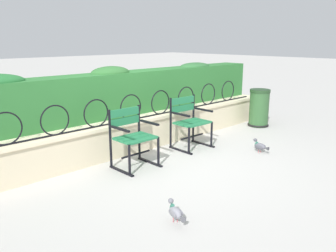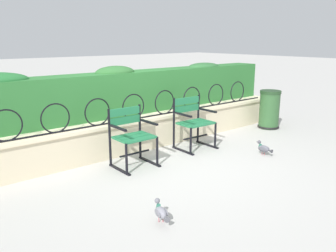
# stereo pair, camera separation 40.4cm
# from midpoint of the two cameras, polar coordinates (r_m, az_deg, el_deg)

# --- Properties ---
(ground_plane) EXTENTS (60.00, 60.00, 0.00)m
(ground_plane) POSITION_cam_midpoint_polar(r_m,az_deg,el_deg) (5.23, -1.36, -6.09)
(ground_plane) COLOR #B7B5AF
(stone_wall) EXTENTS (6.82, 0.41, 0.54)m
(stone_wall) POSITION_cam_midpoint_polar(r_m,az_deg,el_deg) (5.82, -7.48, -1.31)
(stone_wall) COLOR beige
(stone_wall) RESTS_ON ground
(iron_arch_fence) EXTENTS (6.30, 0.02, 0.42)m
(iron_arch_fence) POSITION_cam_midpoint_polar(r_m,az_deg,el_deg) (5.59, -8.05, 2.83)
(iron_arch_fence) COLOR black
(iron_arch_fence) RESTS_ON stone_wall
(hedge_row) EXTENTS (6.69, 0.49, 0.84)m
(hedge_row) POSITION_cam_midpoint_polar(r_m,az_deg,el_deg) (5.99, -10.60, 5.43)
(hedge_row) COLOR #2D7033
(hedge_row) RESTS_ON stone_wall
(park_chair_left) EXTENTS (0.57, 0.52, 0.85)m
(park_chair_left) POSITION_cam_midpoint_polar(r_m,az_deg,el_deg) (5.03, -8.18, -1.60)
(park_chair_left) COLOR #237547
(park_chair_left) RESTS_ON ground
(park_chair_right) EXTENTS (0.61, 0.54, 0.86)m
(park_chair_right) POSITION_cam_midpoint_polar(r_m,az_deg,el_deg) (5.88, 1.52, 0.89)
(park_chair_right) COLOR #237547
(park_chair_right) RESTS_ON ground
(pigeon_near_chairs) EXTENTS (0.11, 0.29, 0.22)m
(pigeon_near_chairs) POSITION_cam_midpoint_polar(r_m,az_deg,el_deg) (5.80, 12.90, -3.25)
(pigeon_near_chairs) COLOR #5B5B66
(pigeon_near_chairs) RESTS_ON ground
(pigeon_far_side) EXTENTS (0.14, 0.29, 0.22)m
(pigeon_far_side) POSITION_cam_midpoint_polar(r_m,az_deg,el_deg) (3.61, -2.04, -13.94)
(pigeon_far_side) COLOR gray
(pigeon_far_side) RESTS_ON ground
(trash_bin) EXTENTS (0.44, 0.44, 0.78)m
(trash_bin) POSITION_cam_midpoint_polar(r_m,az_deg,el_deg) (7.53, 13.16, 2.75)
(trash_bin) COLOR #2D562D
(trash_bin) RESTS_ON ground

